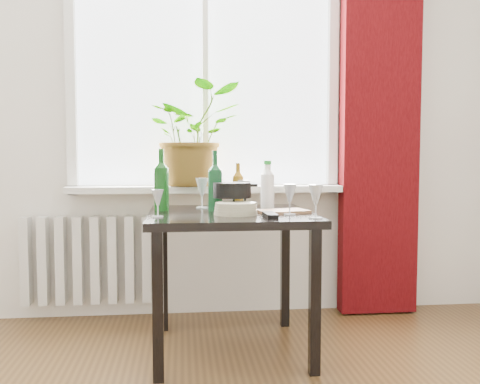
{
  "coord_description": "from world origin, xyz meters",
  "views": [
    {
      "loc": [
        -0.15,
        -1.23,
        1.04
      ],
      "look_at": [
        0.15,
        1.55,
        0.85
      ],
      "focal_mm": 40.0,
      "sensor_mm": 36.0,
      "label": 1
    }
  ],
  "objects": [
    {
      "name": "radiator",
      "position": [
        -0.75,
        2.18,
        0.38
      ],
      "size": [
        0.8,
        0.1,
        0.55
      ],
      "color": "silver",
      "rests_on": "ground"
    },
    {
      "name": "fondue_pot",
      "position": [
        0.11,
        1.57,
        0.82
      ],
      "size": [
        0.27,
        0.24,
        0.16
      ],
      "primitive_type": null,
      "rotation": [
        0.0,
        0.0,
        0.21
      ],
      "color": "black",
      "rests_on": "table"
    },
    {
      "name": "wineglass_back_left",
      "position": [
        -0.04,
        1.78,
        0.83
      ],
      "size": [
        0.08,
        0.08,
        0.17
      ],
      "primitive_type": null,
      "rotation": [
        0.0,
        0.0,
        0.1
      ],
      "color": "silver",
      "rests_on": "table"
    },
    {
      "name": "wineglass_front_left",
      "position": [
        -0.27,
        1.36,
        0.81
      ],
      "size": [
        0.07,
        0.07,
        0.14
      ],
      "primitive_type": null,
      "rotation": [
        0.0,
        0.0,
        -0.22
      ],
      "color": "silver",
      "rests_on": "table"
    },
    {
      "name": "wineglass_far_right",
      "position": [
        0.48,
        1.23,
        0.82
      ],
      "size": [
        0.08,
        0.08,
        0.17
      ],
      "primitive_type": null,
      "rotation": [
        0.0,
        0.0,
        0.11
      ],
      "color": "silver",
      "rests_on": "table"
    },
    {
      "name": "cutting_board",
      "position": [
        0.37,
        1.5,
        0.75
      ],
      "size": [
        0.29,
        0.22,
        0.01
      ],
      "primitive_type": "cube",
      "rotation": [
        0.0,
        0.0,
        0.23
      ],
      "color": "#8C603F",
      "rests_on": "table"
    },
    {
      "name": "wine_bottle_left",
      "position": [
        -0.26,
        1.67,
        0.91
      ],
      "size": [
        0.08,
        0.08,
        0.34
      ],
      "primitive_type": null,
      "rotation": [
        0.0,
        0.0,
        -0.04
      ],
      "color": "#0C4210",
      "rests_on": "table"
    },
    {
      "name": "tv_remote",
      "position": [
        0.27,
        1.32,
        0.75
      ],
      "size": [
        0.05,
        0.18,
        0.02
      ],
      "primitive_type": "cube",
      "rotation": [
        0.0,
        0.0,
        0.01
      ],
      "color": "black",
      "rests_on": "table"
    },
    {
      "name": "wineglass_front_right",
      "position": [
        0.38,
        1.39,
        0.82
      ],
      "size": [
        0.08,
        0.08,
        0.16
      ],
      "primitive_type": null,
      "rotation": [
        0.0,
        0.0,
        0.24
      ],
      "color": "#B8BDC6",
      "rests_on": "table"
    },
    {
      "name": "potted_plant",
      "position": [
        -0.08,
        2.15,
        1.17
      ],
      "size": [
        0.7,
        0.65,
        0.64
      ],
      "primitive_type": "imported",
      "rotation": [
        0.0,
        0.0,
        0.29
      ],
      "color": "#27651B",
      "rests_on": "windowsill"
    },
    {
      "name": "curtain",
      "position": [
        1.12,
        2.12,
        1.3
      ],
      "size": [
        0.5,
        0.12,
        2.56
      ],
      "color": "#370507",
      "rests_on": "ground"
    },
    {
      "name": "wineglass_back_center",
      "position": [
        0.19,
        1.69,
        0.82
      ],
      "size": [
        0.07,
        0.07,
        0.17
      ],
      "primitive_type": null,
      "rotation": [
        0.0,
        0.0,
        0.04
      ],
      "color": "silver",
      "rests_on": "table"
    },
    {
      "name": "windowsill",
      "position": [
        0.0,
        2.15,
        0.82
      ],
      "size": [
        1.72,
        0.2,
        0.04
      ],
      "color": "silver",
      "rests_on": "ground"
    },
    {
      "name": "window",
      "position": [
        0.0,
        2.22,
        1.6
      ],
      "size": [
        1.72,
        0.08,
        1.62
      ],
      "color": "white",
      "rests_on": "ground"
    },
    {
      "name": "wine_bottle_right",
      "position": [
        0.03,
        1.62,
        0.9
      ],
      "size": [
        0.1,
        0.1,
        0.33
      ],
      "primitive_type": null,
      "rotation": [
        0.0,
        0.0,
        -0.43
      ],
      "color": "#0B3E1C",
      "rests_on": "table"
    },
    {
      "name": "cleaning_bottle",
      "position": [
        0.33,
        1.74,
        0.87
      ],
      "size": [
        0.09,
        0.09,
        0.27
      ],
      "primitive_type": null,
      "rotation": [
        0.0,
        0.0,
        0.19
      ],
      "color": "white",
      "rests_on": "table"
    },
    {
      "name": "bottle_amber",
      "position": [
        0.17,
        1.85,
        0.87
      ],
      "size": [
        0.08,
        0.08,
        0.26
      ],
      "primitive_type": null,
      "rotation": [
        0.0,
        0.0,
        -0.34
      ],
      "color": "brown",
      "rests_on": "table"
    },
    {
      "name": "table",
      "position": [
        0.1,
        1.55,
        0.65
      ],
      "size": [
        0.85,
        0.85,
        0.74
      ],
      "color": "black",
      "rests_on": "ground"
    },
    {
      "name": "plate_stack",
      "position": [
        0.12,
        1.43,
        0.77
      ],
      "size": [
        0.27,
        0.27,
        0.06
      ],
      "primitive_type": "cylinder",
      "rotation": [
        0.0,
        0.0,
        -0.27
      ],
      "color": "beige",
      "rests_on": "table"
    }
  ]
}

